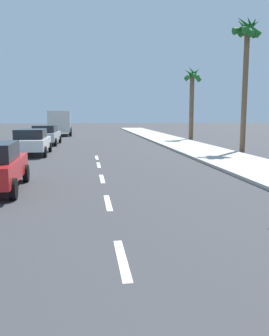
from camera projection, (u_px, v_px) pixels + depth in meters
The scene contains 12 objects.
ground_plane at pixel (98, 161), 19.11m from camera, with size 160.00×160.00×0.00m, color #38383A.
sidewalk_strip at pixel (211, 153), 21.98m from camera, with size 3.60×80.00×0.14m, color #B2ADA3.
lane_stripe_2 at pixel (122, 259), 6.14m from camera, with size 0.16×1.80×0.01m, color white.
lane_stripe_3 at pixel (108, 203), 10.05m from camera, with size 0.16×1.80×0.01m, color white.
lane_stripe_4 at pixel (102, 179), 13.76m from camera, with size 0.16×1.80×0.01m, color white.
lane_stripe_5 at pixel (99, 165), 17.48m from camera, with size 0.16×1.80×0.01m, color white.
lane_stripe_6 at pixel (97, 158), 20.44m from camera, with size 0.16×1.80×0.01m, color white.
parked_car_white at pixel (31, 141), 21.69m from camera, with size 2.07×4.49×1.57m.
parked_car_silver at pixel (46, 134), 28.85m from camera, with size 2.24×4.59×1.57m.
delivery_truck at pixel (60, 122), 41.27m from camera, with size 2.85×6.32×2.80m.
palm_tree_far at pixel (247, 45), 22.31m from camera, with size 1.83×1.96×8.57m.
palm_tree_distant at pixel (192, 87), 33.29m from camera, with size 1.86×1.94×6.92m.
Camera 1 is at (-0.56, 0.96, 2.46)m, focal length 38.31 mm.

